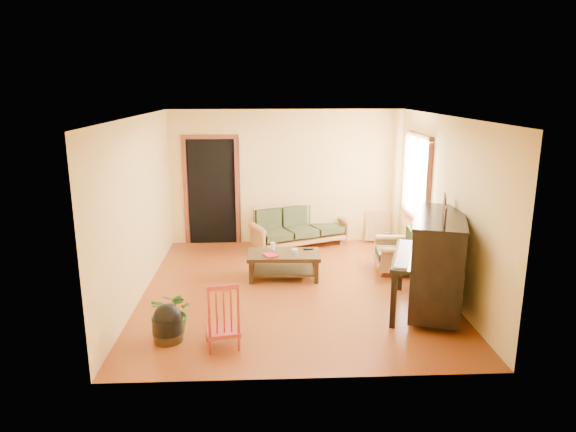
{
  "coord_description": "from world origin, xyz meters",
  "views": [
    {
      "loc": [
        -0.42,
        -7.34,
        3.0
      ],
      "look_at": [
        -0.07,
        0.2,
        1.1
      ],
      "focal_mm": 32.0,
      "sensor_mm": 36.0,
      "label": 1
    }
  ],
  "objects_px": {
    "piano": "(437,265)",
    "footstool": "(168,327)",
    "red_chair": "(222,314)",
    "potted_plant": "(175,313)",
    "ceramic_crock": "(386,237)",
    "coffee_table": "(284,266)",
    "sofa": "(300,226)",
    "armchair": "(396,249)"
  },
  "relations": [
    {
      "from": "red_chair",
      "to": "ceramic_crock",
      "type": "distance_m",
      "value": 5.02
    },
    {
      "from": "coffee_table",
      "to": "potted_plant",
      "type": "bearing_deg",
      "value": -126.47
    },
    {
      "from": "sofa",
      "to": "piano",
      "type": "height_order",
      "value": "piano"
    },
    {
      "from": "coffee_table",
      "to": "footstool",
      "type": "xyz_separation_m",
      "value": [
        -1.48,
        -2.06,
        -0.03
      ]
    },
    {
      "from": "piano",
      "to": "ceramic_crock",
      "type": "distance_m",
      "value": 3.27
    },
    {
      "from": "coffee_table",
      "to": "piano",
      "type": "xyz_separation_m",
      "value": [
        2.01,
        -1.37,
        0.47
      ]
    },
    {
      "from": "red_chair",
      "to": "piano",
      "type": "bearing_deg",
      "value": 4.35
    },
    {
      "from": "red_chair",
      "to": "ceramic_crock",
      "type": "height_order",
      "value": "red_chair"
    },
    {
      "from": "coffee_table",
      "to": "piano",
      "type": "height_order",
      "value": "piano"
    },
    {
      "from": "sofa",
      "to": "potted_plant",
      "type": "bearing_deg",
      "value": -138.98
    },
    {
      "from": "piano",
      "to": "red_chair",
      "type": "bearing_deg",
      "value": -144.68
    },
    {
      "from": "piano",
      "to": "potted_plant",
      "type": "height_order",
      "value": "piano"
    },
    {
      "from": "piano",
      "to": "red_chair",
      "type": "distance_m",
      "value": 2.96
    },
    {
      "from": "coffee_table",
      "to": "armchair",
      "type": "relative_size",
      "value": 1.48
    },
    {
      "from": "armchair",
      "to": "ceramic_crock",
      "type": "distance_m",
      "value": 1.65
    },
    {
      "from": "ceramic_crock",
      "to": "potted_plant",
      "type": "height_order",
      "value": "potted_plant"
    },
    {
      "from": "coffee_table",
      "to": "red_chair",
      "type": "relative_size",
      "value": 1.39
    },
    {
      "from": "sofa",
      "to": "armchair",
      "type": "relative_size",
      "value": 2.37
    },
    {
      "from": "piano",
      "to": "ceramic_crock",
      "type": "bearing_deg",
      "value": 106.86
    },
    {
      "from": "sofa",
      "to": "footstool",
      "type": "relative_size",
      "value": 4.97
    },
    {
      "from": "ceramic_crock",
      "to": "potted_plant",
      "type": "bearing_deg",
      "value": -133.08
    },
    {
      "from": "coffee_table",
      "to": "potted_plant",
      "type": "xyz_separation_m",
      "value": [
        -1.41,
        -1.91,
        0.09
      ]
    },
    {
      "from": "ceramic_crock",
      "to": "potted_plant",
      "type": "xyz_separation_m",
      "value": [
        -3.52,
        -3.76,
        0.19
      ]
    },
    {
      "from": "red_chair",
      "to": "potted_plant",
      "type": "xyz_separation_m",
      "value": [
        -0.6,
        0.31,
        -0.12
      ]
    },
    {
      "from": "coffee_table",
      "to": "armchair",
      "type": "xyz_separation_m",
      "value": [
        1.88,
        0.24,
        0.18
      ]
    },
    {
      "from": "potted_plant",
      "to": "footstool",
      "type": "bearing_deg",
      "value": -115.53
    },
    {
      "from": "piano",
      "to": "footstool",
      "type": "distance_m",
      "value": 3.6
    },
    {
      "from": "armchair",
      "to": "sofa",
      "type": "bearing_deg",
      "value": 140.42
    },
    {
      "from": "footstool",
      "to": "potted_plant",
      "type": "relative_size",
      "value": 0.63
    },
    {
      "from": "sofa",
      "to": "coffee_table",
      "type": "relative_size",
      "value": 1.6
    },
    {
      "from": "sofa",
      "to": "ceramic_crock",
      "type": "height_order",
      "value": "sofa"
    },
    {
      "from": "ceramic_crock",
      "to": "potted_plant",
      "type": "distance_m",
      "value": 5.16
    },
    {
      "from": "red_chair",
      "to": "ceramic_crock",
      "type": "bearing_deg",
      "value": 41.96
    },
    {
      "from": "piano",
      "to": "footstool",
      "type": "bearing_deg",
      "value": -150.29
    },
    {
      "from": "ceramic_crock",
      "to": "piano",
      "type": "bearing_deg",
      "value": -91.67
    },
    {
      "from": "armchair",
      "to": "red_chair",
      "type": "height_order",
      "value": "red_chair"
    },
    {
      "from": "potted_plant",
      "to": "ceramic_crock",
      "type": "bearing_deg",
      "value": 46.92
    },
    {
      "from": "armchair",
      "to": "red_chair",
      "type": "relative_size",
      "value": 0.94
    },
    {
      "from": "coffee_table",
      "to": "piano",
      "type": "bearing_deg",
      "value": -34.18
    },
    {
      "from": "piano",
      "to": "potted_plant",
      "type": "xyz_separation_m",
      "value": [
        -3.43,
        -0.54,
        -0.38
      ]
    },
    {
      "from": "coffee_table",
      "to": "footstool",
      "type": "bearing_deg",
      "value": -125.76
    },
    {
      "from": "armchair",
      "to": "potted_plant",
      "type": "bearing_deg",
      "value": -141.75
    }
  ]
}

